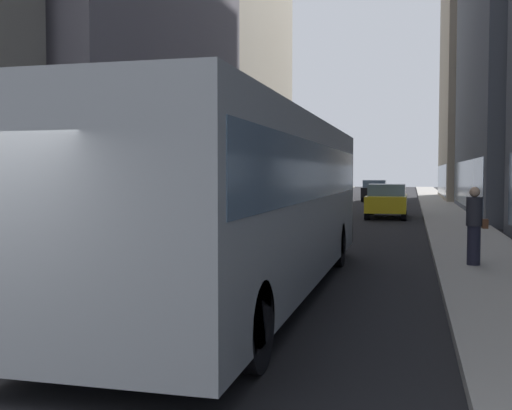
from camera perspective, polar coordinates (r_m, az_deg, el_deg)
The scene contains 13 objects.
ground_plane at distance 39.75m, azimuth 8.53°, elevation -0.15°, with size 120.00×120.00×0.00m, color black.
sidewalk_left at distance 40.71m, azimuth 0.53°, elevation 0.06°, with size 2.40×110.00×0.15m, color #ADA89E.
sidewalk_right at distance 39.58m, azimuth 16.77°, elevation -0.15°, with size 2.40×110.00×0.15m, color #9E9991.
building_left_far at distance 49.66m, azimuth -4.64°, elevation 12.04°, with size 9.65×21.65×19.98m.
transit_bus at distance 10.79m, azimuth -0.63°, elevation 1.08°, with size 2.78×11.53×3.05m.
car_white_van at distance 18.34m, azimuth -7.44°, elevation -1.17°, with size 1.70×4.33×1.62m.
car_yellow_taxi at distance 30.24m, azimuth 12.05°, elevation 0.41°, with size 1.85×4.52×1.62m.
car_black_suv at distance 47.64m, azimuth 10.95°, elevation 1.32°, with size 1.81×3.92×1.62m.
car_silver_sedan at distance 12.95m, azimuth -17.39°, elevation -2.99°, with size 1.86×3.99×1.62m.
car_red_coupe at distance 27.03m, azimuth -0.24°, elevation 0.18°, with size 1.84×4.04×1.62m.
car_grey_wagon at distance 41.91m, azimuth 4.98°, elevation 1.15°, with size 1.86×4.54×1.62m.
box_truck at distance 33.25m, azimuth 2.53°, elevation 2.15°, with size 2.30×7.50×3.05m.
pedestrian_with_handbag at distance 14.06m, azimuth 19.61°, elevation -1.78°, with size 0.45×0.34×1.69m.
Camera 1 is at (3.98, -4.49, 2.13)m, focal length 43.12 mm.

